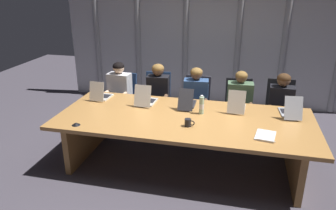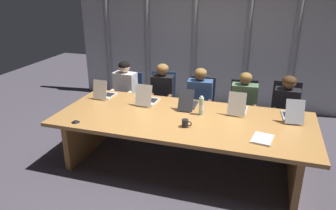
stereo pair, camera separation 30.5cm
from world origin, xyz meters
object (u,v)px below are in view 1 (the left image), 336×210
(office_chair_right_end, at_px, (278,118))
(laptop_right_mid, at_px, (237,106))
(person_center, at_px, (195,98))
(office_chair_right_mid, at_px, (237,115))
(office_chair_left_end, at_px, (122,105))
(person_left_end, at_px, (118,91))
(conference_mic_left_side, at_px, (76,124))
(laptop_right_end, at_px, (290,111))
(office_chair_center, at_px, (195,111))
(office_chair_left_mid, at_px, (157,108))
(person_right_mid, at_px, (240,102))
(coffee_mug_near, at_px, (188,123))
(laptop_center, at_px, (187,102))
(water_bottle_primary, at_px, (202,105))
(person_right_end, at_px, (281,105))
(laptop_left_mid, at_px, (146,100))
(laptop_left_end, at_px, (101,95))
(spiral_notepad, at_px, (265,136))
(person_left_mid, at_px, (157,94))

(office_chair_right_end, bearing_deg, laptop_right_mid, -41.42)
(office_chair_right_end, distance_m, person_center, 1.39)
(office_chair_right_mid, xyz_separation_m, person_center, (-0.70, -0.15, 0.30))
(office_chair_left_end, xyz_separation_m, person_left_end, (-0.01, -0.15, 0.32))
(laptop_right_mid, relative_size, conference_mic_left_side, 3.85)
(laptop_right_end, distance_m, office_chair_left_end, 2.89)
(office_chair_center, bearing_deg, office_chair_left_mid, -86.88)
(person_right_mid, bearing_deg, coffee_mug_near, -27.84)
(conference_mic_left_side, bearing_deg, laptop_right_mid, 26.42)
(person_left_end, bearing_deg, laptop_center, 70.31)
(person_center, xyz_separation_m, water_bottle_primary, (0.21, -0.86, 0.22))
(laptop_right_mid, height_order, water_bottle_primary, laptop_right_mid)
(office_chair_left_mid, distance_m, person_right_end, 2.07)
(office_chair_right_end, xyz_separation_m, water_bottle_primary, (-1.14, -1.02, 0.51))
(office_chair_center, relative_size, person_left_end, 0.81)
(laptop_center, xyz_separation_m, person_left_end, (-1.34, 0.63, -0.14))
(laptop_center, bearing_deg, office_chair_right_end, -61.18)
(laptop_left_mid, xyz_separation_m, laptop_right_mid, (1.32, 0.04, 0.00))
(office_chair_left_end, bearing_deg, person_right_mid, 89.82)
(laptop_right_mid, height_order, conference_mic_left_side, laptop_right_mid)
(office_chair_left_mid, bearing_deg, office_chair_center, 83.68)
(laptop_left_end, xyz_separation_m, person_left_end, (0.01, 0.63, -0.15))
(office_chair_left_end, xyz_separation_m, coffee_mug_near, (1.46, -1.46, 0.45))
(office_chair_left_end, bearing_deg, coffee_mug_near, 49.04)
(laptop_center, xyz_separation_m, office_chair_left_end, (-1.33, 0.79, -0.46))
(person_center, relative_size, spiral_notepad, 3.36)
(person_left_end, bearing_deg, person_center, 95.60)
(water_bottle_primary, bearing_deg, laptop_right_mid, 26.69)
(laptop_left_end, relative_size, laptop_right_end, 0.81)
(laptop_left_mid, bearing_deg, person_right_mid, -61.81)
(office_chair_left_end, bearing_deg, person_right_end, 90.79)
(office_chair_right_mid, bearing_deg, office_chair_right_end, 84.77)
(laptop_right_end, xyz_separation_m, person_right_end, (-0.05, 0.64, -0.15))
(spiral_notepad, bearing_deg, person_right_mid, 112.91)
(laptop_left_mid, height_order, coffee_mug_near, laptop_left_mid)
(office_chair_left_mid, xyz_separation_m, conference_mic_left_side, (-0.59, -1.76, 0.41))
(laptop_left_mid, distance_m, office_chair_right_mid, 1.64)
(spiral_notepad, bearing_deg, office_chair_left_mid, 148.07)
(office_chair_right_mid, bearing_deg, person_left_mid, -88.89)
(laptop_left_end, xyz_separation_m, conference_mic_left_side, (0.09, -0.98, -0.04))
(laptop_right_mid, relative_size, office_chair_left_end, 0.47)
(laptop_left_end, distance_m, person_right_mid, 2.19)
(office_chair_right_mid, bearing_deg, office_chair_left_mid, -95.56)
(laptop_left_mid, xyz_separation_m, person_right_mid, (1.36, 0.67, -0.17))
(office_chair_right_end, xyz_separation_m, person_center, (-1.35, -0.16, 0.29))
(office_chair_center, xyz_separation_m, person_left_mid, (-0.63, -0.16, 0.32))
(laptop_center, distance_m, coffee_mug_near, 0.69)
(person_right_mid, relative_size, coffee_mug_near, 8.72)
(laptop_center, bearing_deg, office_chair_right_mid, -43.58)
(person_left_mid, xyz_separation_m, water_bottle_primary, (0.86, -0.86, 0.20))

